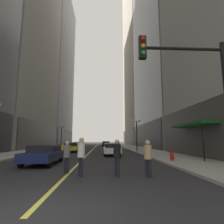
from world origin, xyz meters
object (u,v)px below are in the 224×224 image
Objects in this scene: car_navy at (44,154)px; street_lamp_right_mid at (137,128)px; car_white at (112,149)px; pedestrian_in_white_shirt at (81,153)px; pedestrian_in_black_coat at (117,155)px; car_yellow at (71,147)px; street_lamp_left_far at (61,132)px; traffic_light_near_right at (199,85)px; car_grey at (105,143)px; pedestrian_in_grey_suit at (67,154)px; car_red at (79,145)px; pedestrian_in_tan_trench at (148,156)px; car_black at (106,144)px; fire_hydrant_right at (172,157)px.

car_navy is 1.04× the size of street_lamp_right_mid.
car_navy is 8.63m from car_white.
pedestrian_in_white_shirt is 1.69m from pedestrian_in_black_coat.
car_yellow is 11.56m from street_lamp_left_far.
car_navy is 0.82× the size of traffic_light_near_right.
car_yellow is 0.99× the size of car_grey.
street_lamp_left_far is (-4.06, 24.31, 2.54)m from car_navy.
pedestrian_in_grey_suit is (-2.85, -10.58, 0.22)m from car_white.
car_yellow and car_red have the same top height.
car_grey is 46.45m from traffic_light_near_right.
street_lamp_right_mid is (2.63, 17.02, 2.30)m from pedestrian_in_tan_trench.
fire_hydrant_right is at bearing -82.25° from car_black.
street_lamp_right_mid is at bearing 81.21° from pedestrian_in_tan_trench.
pedestrian_in_black_coat is 1.02× the size of pedestrian_in_tan_trench.
car_white is at bearing 79.98° from pedestrian_in_white_shirt.
car_black is at bearing 61.33° from car_red.
street_lamp_right_mid reaches higher than pedestrian_in_grey_suit.
traffic_light_near_right reaches higher than pedestrian_in_grey_suit.
car_black is at bearing 91.80° from pedestrian_in_tan_trench.
pedestrian_in_white_shirt is 8.03m from fire_hydrant_right.
street_lamp_right_mid is (3.69, 5.19, 2.54)m from car_white.
car_yellow is 8.84m from car_red.
pedestrian_in_black_coat is 17.44m from street_lamp_right_mid.
fire_hydrant_right is at bearing -60.71° from street_lamp_left_far.
street_lamp_right_mid reaches higher than car_navy.
car_red is at bearing 109.09° from car_white.
car_red is 28.08m from pedestrian_in_tan_trench.
pedestrian_in_white_shirt is 0.40× the size of street_lamp_left_far.
car_grey reaches higher than fire_hydrant_right.
pedestrian_in_grey_suit reaches higher than car_grey.
street_lamp_right_mid reaches higher than car_black.
street_lamp_right_mid reaches higher than car_white.
pedestrian_in_black_coat is (4.71, -4.63, 0.26)m from car_navy.
car_yellow is at bearing 100.51° from pedestrian_in_white_shirt.
car_black is 2.86× the size of pedestrian_in_tan_trench.
car_yellow is at bearing -101.18° from car_grey.
car_navy reaches higher than fire_hydrant_right.
car_red is (0.02, 8.84, -0.00)m from car_yellow.
car_grey is at bearing 83.11° from car_navy.
car_yellow is 2.74× the size of pedestrian_in_black_coat.
pedestrian_in_black_coat is at bearing -103.47° from street_lamp_right_mid.
car_grey is (5.10, 25.81, -0.00)m from car_yellow.
car_navy is 2.79× the size of pedestrian_in_tan_trench.
car_grey is 2.77× the size of pedestrian_in_black_coat.
pedestrian_in_black_coat is at bearing -73.14° from street_lamp_left_far.
pedestrian_in_black_coat is at bearing -91.69° from car_white.
pedestrian_in_white_shirt is at bearing 172.85° from pedestrian_in_tan_trench.
street_lamp_left_far is (-9.11, 17.31, 2.54)m from car_white.
car_navy is at bearing -125.63° from street_lamp_right_mid.
street_lamp_left_far is (-6.27, 27.90, 2.32)m from pedestrian_in_grey_suit.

